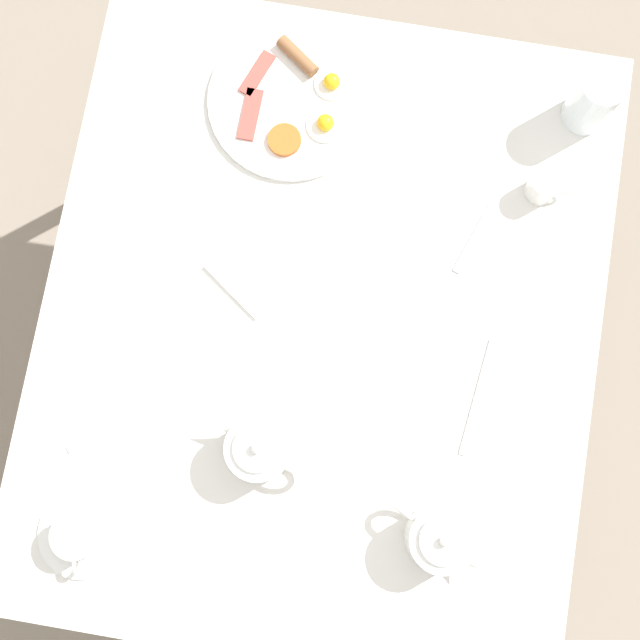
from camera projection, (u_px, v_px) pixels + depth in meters
The scene contains 12 objects.
ground_plane at pixel (320, 367), 2.27m from camera, with size 8.00×8.00×0.00m, color gray.
table at pixel (320, 328), 1.62m from camera, with size 0.98×1.16×0.72m.
breakfast_plate at pixel (293, 101), 1.62m from camera, with size 0.30×0.30×0.04m.
teapot_near at pixel (260, 450), 1.48m from camera, with size 0.18×0.11×0.11m.
teapot_far at pixel (439, 538), 1.45m from camera, with size 0.18×0.11×0.11m.
teacup_with_saucer_left at pixel (79, 535), 1.47m from camera, with size 0.15×0.15×0.06m.
water_glass_tall at pixel (594, 100), 1.55m from camera, with size 0.08×0.08×0.13m.
creamer_jug at pixel (544, 187), 1.57m from camera, with size 0.08×0.05×0.06m.
napkin_folded at pixel (265, 260), 1.57m from camera, with size 0.21×0.22×0.01m.
fork_by_plate at pixel (117, 423), 1.53m from camera, with size 0.15×0.13×0.00m.
knife_by_plate at pixel (478, 397), 1.53m from camera, with size 0.04×0.21×0.00m.
spoon_for_tea at pixel (475, 237), 1.58m from camera, with size 0.06×0.14×0.00m.
Camera 1 is at (0.04, -0.25, 2.26)m, focal length 50.00 mm.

